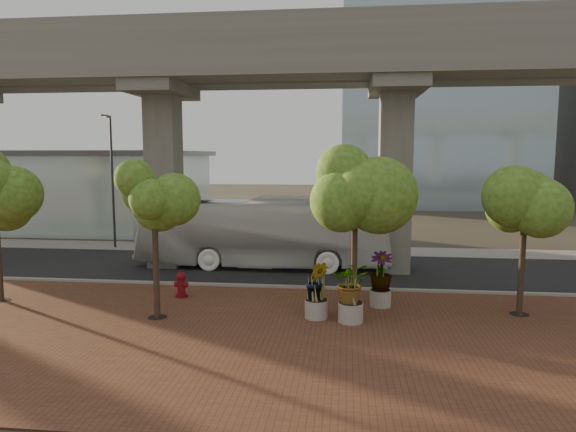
# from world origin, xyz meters

# --- Properties ---
(ground) EXTENTS (160.00, 160.00, 0.00)m
(ground) POSITION_xyz_m (0.00, 0.00, 0.00)
(ground) COLOR #322D24
(ground) RESTS_ON ground
(brick_plaza) EXTENTS (70.00, 13.00, 0.06)m
(brick_plaza) POSITION_xyz_m (0.00, -8.00, 0.03)
(brick_plaza) COLOR brown
(brick_plaza) RESTS_ON ground
(asphalt_road) EXTENTS (90.00, 8.00, 0.04)m
(asphalt_road) POSITION_xyz_m (0.00, 2.00, 0.02)
(asphalt_road) COLOR black
(asphalt_road) RESTS_ON ground
(curb_strip) EXTENTS (70.00, 0.25, 0.16)m
(curb_strip) POSITION_xyz_m (0.00, -2.00, 0.08)
(curb_strip) COLOR gray
(curb_strip) RESTS_ON ground
(far_sidewalk) EXTENTS (90.00, 3.00, 0.06)m
(far_sidewalk) POSITION_xyz_m (0.00, 7.50, 0.03)
(far_sidewalk) COLOR gray
(far_sidewalk) RESTS_ON ground
(transit_viaduct) EXTENTS (72.00, 5.60, 12.40)m
(transit_viaduct) POSITION_xyz_m (0.00, 2.00, 7.29)
(transit_viaduct) COLOR gray
(transit_viaduct) RESTS_ON ground
(station_pavilion) EXTENTS (23.00, 13.00, 6.30)m
(station_pavilion) POSITION_xyz_m (-20.00, 16.00, 3.22)
(station_pavilion) COLOR silver
(station_pavilion) RESTS_ON ground
(transit_bus) EXTENTS (13.36, 3.27, 3.72)m
(transit_bus) POSITION_xyz_m (-0.79, 2.38, 1.86)
(transit_bus) COLOR white
(transit_bus) RESTS_ON ground
(fire_hydrant) EXTENTS (0.56, 0.50, 1.11)m
(fire_hydrant) POSITION_xyz_m (-3.20, -4.00, 0.59)
(fire_hydrant) COLOR maroon
(fire_hydrant) RESTS_ON ground
(planter_front) EXTENTS (1.98, 1.98, 2.17)m
(planter_front) POSITION_xyz_m (3.81, -6.43, 1.38)
(planter_front) COLOR #9E988F
(planter_front) RESTS_ON ground
(planter_right) EXTENTS (2.02, 2.02, 2.16)m
(planter_right) POSITION_xyz_m (4.98, -4.38, 1.37)
(planter_right) COLOR #AFAC9E
(planter_right) RESTS_ON ground
(planter_left) EXTENTS (1.90, 1.90, 2.10)m
(planter_left) POSITION_xyz_m (2.57, -6.11, 1.33)
(planter_left) COLOR #A6A196
(planter_left) RESTS_ON ground
(street_tree_near_west) EXTENTS (3.15, 3.15, 5.95)m
(street_tree_near_west) POSITION_xyz_m (-3.20, -6.75, 4.55)
(street_tree_near_west) COLOR #443426
(street_tree_near_west) RESTS_ON ground
(street_tree_near_east) EXTENTS (4.41, 4.41, 6.80)m
(street_tree_near_east) POSITION_xyz_m (3.93, -5.09, 4.83)
(street_tree_near_east) COLOR #443426
(street_tree_near_east) RESTS_ON ground
(street_tree_far_east) EXTENTS (3.48, 3.48, 6.05)m
(street_tree_far_east) POSITION_xyz_m (10.06, -4.86, 4.50)
(street_tree_far_east) COLOR #443426
(street_tree_far_east) RESTS_ON ground
(streetlamp_west) EXTENTS (0.42, 1.21, 8.38)m
(streetlamp_west) POSITION_xyz_m (-11.20, 6.73, 4.89)
(streetlamp_west) COLOR #2B2A2F
(streetlamp_west) RESTS_ON ground
(streetlamp_east) EXTENTS (0.42, 1.22, 8.44)m
(streetlamp_east) POSITION_xyz_m (6.61, 6.23, 4.93)
(streetlamp_east) COLOR #313036
(streetlamp_east) RESTS_ON ground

